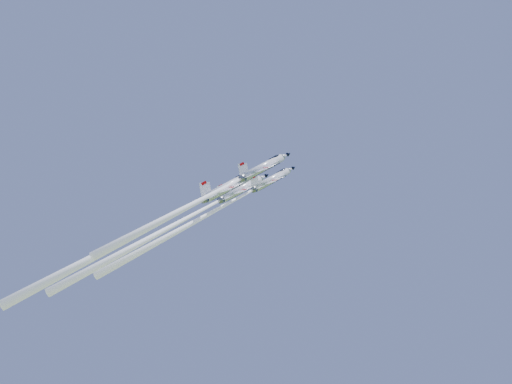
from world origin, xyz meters
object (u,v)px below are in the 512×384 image
(jet_left, at_px, (178,223))
(jet_slot, at_px, (157,224))
(jet_lead, at_px, (213,212))
(jet_right, at_px, (209,196))

(jet_left, relative_size, jet_slot, 0.99)
(jet_lead, height_order, jet_right, jet_right)
(jet_left, height_order, jet_right, jet_right)
(jet_right, distance_m, jet_slot, 11.72)
(jet_right, height_order, jet_slot, jet_right)
(jet_lead, height_order, jet_left, jet_lead)
(jet_left, bearing_deg, jet_slot, -43.14)
(jet_lead, distance_m, jet_slot, 14.46)
(jet_lead, distance_m, jet_right, 6.82)
(jet_lead, bearing_deg, jet_right, -37.38)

